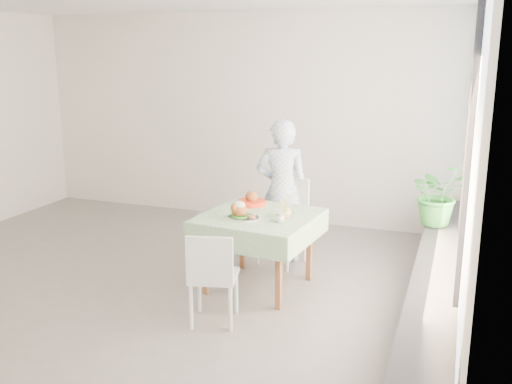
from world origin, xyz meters
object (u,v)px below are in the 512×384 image
at_px(diner, 282,191).
at_px(juice_cup_orange, 286,211).
at_px(potted_plant, 438,194).
at_px(chair_far, 282,238).
at_px(cafe_table, 259,243).
at_px(chair_near, 214,294).
at_px(main_dish, 241,213).

bearing_deg(diner, juice_cup_orange, 100.47).
xyz_separation_m(diner, potted_plant, (1.62, 0.28, 0.04)).
relative_size(chair_far, diner, 0.59).
relative_size(cafe_table, chair_near, 1.39).
bearing_deg(diner, potted_plant, -179.93).
distance_m(diner, main_dish, 1.01).
distance_m(chair_far, chair_near, 1.57).
height_order(chair_near, diner, diner).
relative_size(diner, potted_plant, 2.40).
bearing_deg(main_dish, potted_plant, 36.99).
xyz_separation_m(chair_far, chair_near, (-0.11, -1.57, -0.03)).
relative_size(juice_cup_orange, potted_plant, 0.39).
bearing_deg(juice_cup_orange, chair_near, -113.42).
xyz_separation_m(cafe_table, chair_near, (-0.10, -0.85, -0.21)).
bearing_deg(potted_plant, juice_cup_orange, -140.40).
relative_size(chair_near, juice_cup_orange, 3.19).
height_order(cafe_table, juice_cup_orange, juice_cup_orange).
bearing_deg(chair_near, potted_plant, 49.07).
bearing_deg(diner, chair_far, 101.61).
bearing_deg(chair_near, cafe_table, 83.05).
distance_m(chair_near, main_dish, 0.86).
bearing_deg(diner, cafe_table, 82.35).
relative_size(cafe_table, potted_plant, 1.73).
distance_m(chair_near, diner, 1.76).
height_order(cafe_table, main_dish, main_dish).
bearing_deg(chair_far, chair_near, -94.16).
relative_size(cafe_table, juice_cup_orange, 4.44).
bearing_deg(potted_plant, diner, -170.18).
xyz_separation_m(main_dish, juice_cup_orange, (0.38, 0.19, 0.00)).
xyz_separation_m(chair_near, diner, (0.07, 1.67, 0.54)).
bearing_deg(cafe_table, juice_cup_orange, 2.17).
bearing_deg(main_dish, cafe_table, 57.77).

